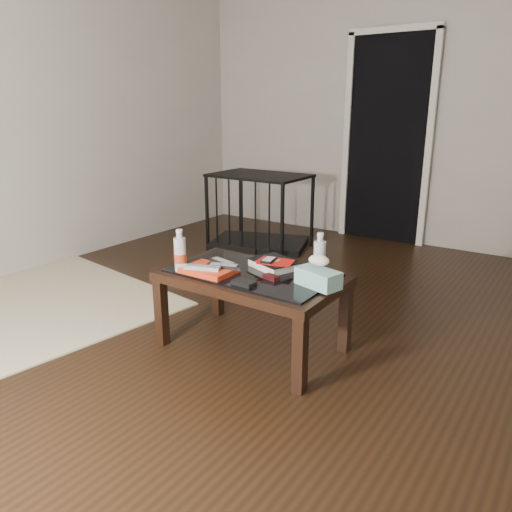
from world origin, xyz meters
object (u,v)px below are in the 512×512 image
(water_bottle_left, at_px, (180,250))
(pet_crate, at_px, (259,223))
(tissue_box, at_px, (318,278))
(water_bottle_right, at_px, (320,254))
(coffee_table, at_px, (252,283))
(textbook, at_px, (274,264))

(water_bottle_left, bearing_deg, pet_crate, 112.11)
(tissue_box, bearing_deg, pet_crate, 146.61)
(water_bottle_right, bearing_deg, tissue_box, -64.44)
(pet_crate, xyz_separation_m, tissue_box, (1.57, -1.80, 0.28))
(coffee_table, relative_size, pet_crate, 0.95)
(textbook, relative_size, water_bottle_right, 1.05)
(coffee_table, distance_m, textbook, 0.17)
(pet_crate, bearing_deg, textbook, -73.34)
(pet_crate, height_order, tissue_box, pet_crate)
(coffee_table, xyz_separation_m, tissue_box, (0.41, 0.00, 0.11))
(pet_crate, distance_m, tissue_box, 2.41)
(pet_crate, bearing_deg, coffee_table, -76.73)
(coffee_table, distance_m, water_bottle_right, 0.41)
(water_bottle_left, bearing_deg, tissue_box, 15.53)
(textbook, relative_size, water_bottle_left, 1.05)
(textbook, bearing_deg, water_bottle_right, 26.26)
(textbook, bearing_deg, pet_crate, 145.80)
(textbook, height_order, water_bottle_right, water_bottle_right)
(pet_crate, xyz_separation_m, water_bottle_left, (0.82, -2.01, 0.35))
(water_bottle_left, xyz_separation_m, tissue_box, (0.75, 0.21, -0.07))
(water_bottle_left, bearing_deg, coffee_table, 30.77)
(pet_crate, xyz_separation_m, textbook, (1.22, -1.68, 0.25))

